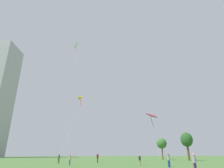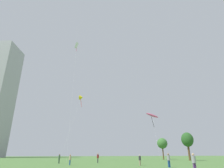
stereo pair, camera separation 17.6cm
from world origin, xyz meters
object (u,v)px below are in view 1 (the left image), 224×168
person_standing_3 (70,159)px  kite_flying_1 (152,115)px  person_standing_0 (98,157)px  park_tree_0 (162,143)px  person_standing_1 (194,161)px  park_tree_1 (187,140)px  person_standing_2 (59,158)px  kite_flying_2 (76,45)px  person_standing_4 (140,159)px  kite_flying_3 (81,98)px  person_standing_5 (169,159)px

person_standing_3 → kite_flying_1: kite_flying_1 is taller
person_standing_0 → park_tree_0: bearing=-36.0°
person_standing_1 → park_tree_1: (22.71, 29.96, 4.43)m
person_standing_0 → person_standing_2: (-7.74, -0.14, -0.08)m
person_standing_1 → kite_flying_2: (-10.24, 32.24, 31.22)m
person_standing_4 → kite_flying_2: size_ratio=0.05×
person_standing_1 → person_standing_4: 12.26m
person_standing_3 → person_standing_4: person_standing_3 is taller
person_standing_3 → park_tree_0: (31.22, 22.96, 3.98)m
kite_flying_2 → kite_flying_3: (3.15, 6.67, -14.14)m
person_standing_2 → person_standing_4: size_ratio=1.05×
person_standing_5 → park_tree_1: bearing=50.1°
person_standing_1 → person_standing_2: size_ratio=1.06×
kite_flying_2 → person_standing_2: bearing=-104.2°
kite_flying_2 → person_standing_5: bearing=-63.9°
kite_flying_1 → kite_flying_2: 32.01m
park_tree_0 → person_standing_5: bearing=-119.8°
kite_flying_1 → park_tree_0: kite_flying_1 is taller
person_standing_3 → park_tree_1: park_tree_1 is taller
park_tree_1 → person_standing_0: bearing=-166.6°
person_standing_4 → kite_flying_3: bearing=-100.0°
kite_flying_3 → person_standing_5: bearing=-74.1°
person_standing_1 → person_standing_2: bearing=-60.1°
person_standing_1 → park_tree_0: size_ratio=0.27×
person_standing_3 → kite_flying_2: (0.71, 15.57, 31.31)m
person_standing_4 → park_tree_1: 29.45m
person_standing_1 → person_standing_4: bearing=-86.6°
person_standing_0 → person_standing_2: bearing=112.1°
kite_flying_3 → person_standing_2: bearing=-109.1°
person_standing_1 → person_standing_5: (1.87, 7.54, 0.01)m
person_standing_4 → kite_flying_1: kite_flying_1 is taller
person_standing_4 → person_standing_2: bearing=-66.4°
person_standing_5 → park_tree_0: 37.19m
person_standing_5 → kite_flying_1: kite_flying_1 is taller
person_standing_3 → kite_flying_2: size_ratio=0.05×
person_standing_2 → park_tree_1: park_tree_1 is taller
person_standing_2 → person_standing_3: 6.79m
person_standing_0 → park_tree_0: size_ratio=0.28×
person_standing_4 → kite_flying_2: (-9.86, 19.99, 31.33)m
person_standing_4 → kite_flying_1: size_ratio=0.12×
kite_flying_3 → park_tree_0: (27.37, 0.71, -13.20)m
person_standing_1 → kite_flying_3: bearing=-78.1°
person_standing_5 → person_standing_3: bearing=147.5°
person_standing_0 → person_standing_3: 9.15m
person_standing_2 → person_standing_3: bearing=147.8°
person_standing_3 → person_standing_5: (12.82, -9.13, 0.10)m
person_standing_4 → person_standing_0: bearing=-92.6°
park_tree_0 → person_standing_0: bearing=-147.1°
kite_flying_1 → kite_flying_3: bearing=171.7°
person_standing_0 → kite_flying_3: bearing=29.6°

